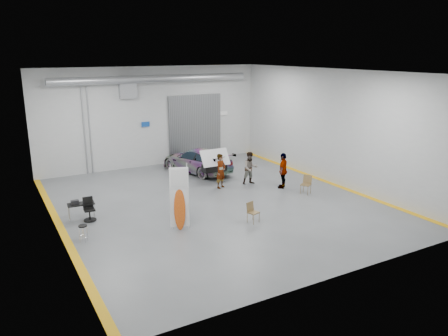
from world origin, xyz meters
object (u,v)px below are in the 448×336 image
sedan_car (197,160)px  work_table (79,204)px  person_a (221,171)px  folding_chair_near (253,216)px  folding_chair_far (305,188)px  shop_stool (83,234)px  person_b (250,168)px  office_chair (89,211)px  surfboard_display (182,203)px  person_c (283,170)px

sedan_car → work_table: (-7.55, -4.32, -0.01)m
sedan_car → work_table: bearing=13.3°
person_a → work_table: 7.34m
person_a → folding_chair_near: person_a is taller
folding_chair_far → shop_stool: (-10.82, -0.41, 0.04)m
person_a → person_b: size_ratio=1.03×
shop_stool → office_chair: size_ratio=0.67×
folding_chair_near → work_table: (-6.16, 3.86, 0.42)m
person_a → shop_stool: bearing=179.4°
person_a → folding_chair_near: 4.98m
work_table → person_a: bearing=7.4°
work_table → office_chair: office_chair is taller
surfboard_display → person_a: bearing=67.5°
surfboard_display → office_chair: 4.13m
person_c → folding_chair_far: 1.56m
folding_chair_near → office_chair: (-5.86, 3.53, 0.17)m
folding_chair_far → shop_stool: bearing=-116.7°
sedan_car → office_chair: bearing=16.3°
sedan_car → work_table: sedan_car is taller
folding_chair_far → shop_stool: 10.83m
person_b → office_chair: 8.74m
person_b → folding_chair_near: 5.45m
sedan_car → shop_stool: bearing=23.9°
folding_chair_near → person_a: bearing=60.8°
folding_chair_near → work_table: size_ratio=0.76×
person_b → folding_chair_far: (1.48, -2.75, -0.58)m
person_b → work_table: (-8.97, -0.76, -0.19)m
sedan_car → person_c: bearing=100.6°
person_c → folding_chair_far: bearing=64.2°
shop_stool → person_a: bearing=23.6°
surfboard_display → folding_chair_near: 3.06m
person_c → shop_stool: person_c is taller
person_c → person_b: bearing=-92.6°
work_table → surfboard_display: bearing=-42.8°
person_a → person_c: size_ratio=0.97×
person_c → work_table: 10.09m
person_a → shop_stool: size_ratio=2.74×
person_a → folding_chair_far: person_a is taller
surfboard_display → office_chair: size_ratio=2.76×
sedan_car → person_b: person_b is taller
work_table → folding_chair_near: bearing=-32.1°
folding_chair_near → shop_stool: size_ratio=1.29×
folding_chair_far → person_a: bearing=-161.7°
shop_stool → work_table: 2.46m
person_a → folding_chair_far: size_ratio=1.93×
sedan_car → folding_chair_near: 8.31m
shop_stool → work_table: bearing=81.3°
person_c → surfboard_display: bearing=-21.3°
person_c → office_chair: size_ratio=1.89×
surfboard_display → person_b: bearing=56.3°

